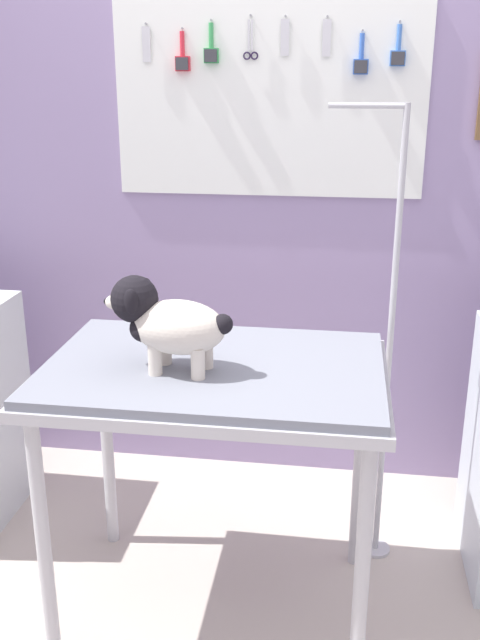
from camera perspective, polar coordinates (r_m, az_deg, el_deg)
name	(u,v)px	position (r m, az deg, el deg)	size (l,w,h in m)	color
rear_wall_panel	(257,213)	(3.01, 1.33, 8.52)	(4.00, 0.11, 2.30)	#9380AB
grooming_table	(215,390)	(2.20, -2.03, -5.55)	(1.04, 0.71, 0.88)	#B7B7BC
grooming_arm	(386,365)	(2.53, 11.49, -3.49)	(0.30, 0.11, 1.63)	#B7B7BC
dog	(166,322)	(2.08, -5.90, -0.13)	(0.39, 0.20, 0.28)	silver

